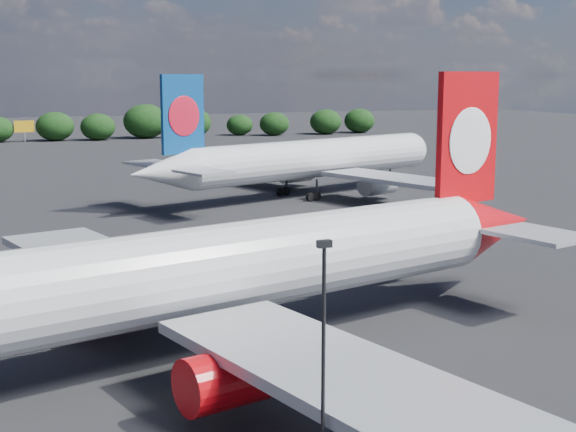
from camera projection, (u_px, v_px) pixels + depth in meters
name	position (u px, v px, depth m)	size (l,w,h in m)	color
qantas_airliner	(244.00, 268.00, 49.73)	(52.62, 50.35, 17.31)	silver
china_southern_airliner	(303.00, 161.00, 112.19)	(51.46, 49.39, 17.16)	silver
apron_lamp_post	(323.00, 362.00, 30.91)	(0.55, 0.30, 10.95)	black
billboard_yellow	(24.00, 127.00, 206.39)	(5.00, 0.30, 5.50)	gold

